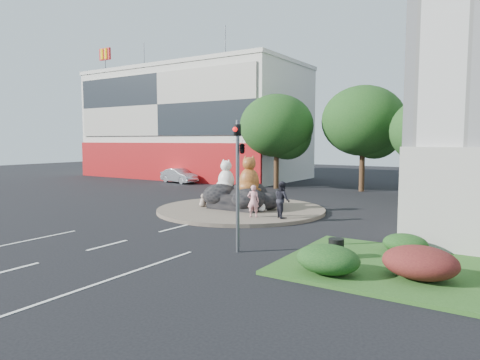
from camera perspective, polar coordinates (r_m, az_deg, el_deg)
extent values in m
plane|color=black|center=(18.33, -17.22, -8.32)|extent=(120.00, 120.00, 0.00)
cylinder|color=brown|center=(25.74, 0.13, -3.96)|extent=(10.00, 10.00, 0.20)
cube|color=silver|center=(50.60, -6.05, 7.26)|extent=(25.00, 12.00, 12.00)
cube|color=#9D0E10|center=(46.07, -10.74, 2.42)|extent=(25.00, 0.30, 4.00)
cube|color=#B2AD9E|center=(46.14, -10.91, 9.88)|extent=(24.00, 0.15, 6.50)
cube|color=silver|center=(51.19, -6.12, 14.21)|extent=(25.20, 12.20, 0.40)
cylinder|color=#595B60|center=(56.85, -12.66, 15.47)|extent=(0.10, 0.10, 4.00)
cylinder|color=#595B60|center=(51.49, -1.97, 17.24)|extent=(0.10, 0.10, 5.00)
cube|color=#9D0E10|center=(56.06, -17.56, 15.71)|extent=(1.80, 0.25, 1.40)
cube|color=#234B19|center=(15.07, 25.40, -11.34)|extent=(10.00, 6.00, 0.12)
cylinder|color=#382314|center=(37.87, 4.86, 1.69)|extent=(0.44, 0.44, 3.74)
ellipsoid|color=#113813|center=(37.81, 4.91, 7.23)|extent=(6.46, 6.46, 5.49)
sphere|color=#113813|center=(37.87, 6.33, 5.92)|extent=(4.25, 4.25, 4.25)
sphere|color=#113813|center=(37.87, 3.75, 6.33)|extent=(3.74, 3.74, 3.74)
cylinder|color=#382314|center=(37.03, 15.95, 1.59)|extent=(0.44, 0.44, 3.96)
ellipsoid|color=#113813|center=(37.00, 16.11, 7.58)|extent=(6.84, 6.84, 5.81)
sphere|color=#113813|center=(37.23, 17.48, 6.15)|extent=(4.50, 4.50, 4.50)
sphere|color=#113813|center=(36.90, 14.90, 6.64)|extent=(3.96, 3.96, 3.96)
cylinder|color=#382314|center=(31.83, 24.19, 0.16)|extent=(0.44, 0.44, 3.30)
ellipsoid|color=#113813|center=(31.73, 24.41, 5.97)|extent=(5.70, 5.70, 4.84)
sphere|color=#113813|center=(32.11, 25.91, 4.56)|extent=(3.75, 3.75, 3.75)
sphere|color=#113813|center=(31.54, 23.03, 5.08)|extent=(3.30, 3.30, 3.30)
ellipsoid|color=#113813|center=(13.75, 11.65, -10.31)|extent=(2.00, 1.60, 0.90)
ellipsoid|color=#471315|center=(14.03, 22.89, -10.11)|extent=(2.20, 1.76, 0.99)
ellipsoid|color=#113813|center=(16.92, 21.18, -7.92)|extent=(1.60, 1.28, 0.72)
cylinder|color=#595B60|center=(16.07, -0.31, -0.93)|extent=(0.14, 0.14, 5.00)
imported|color=black|center=(15.97, -0.31, 5.14)|extent=(0.21, 0.26, 1.30)
imported|color=black|center=(15.87, 0.30, 4.42)|extent=(0.26, 1.24, 0.50)
sphere|color=red|center=(15.83, -0.67, 6.77)|extent=(0.18, 0.18, 0.18)
cylinder|color=#595B60|center=(19.81, 28.32, 15.61)|extent=(2.00, 0.12, 0.12)
cube|color=silver|center=(19.90, 25.33, 15.39)|extent=(0.50, 0.22, 0.12)
imported|color=pink|center=(22.61, 1.79, -2.82)|extent=(0.73, 0.62, 1.70)
imported|color=black|center=(22.44, 5.66, -2.62)|extent=(1.18, 1.17, 1.92)
imported|color=#B5B8BD|center=(43.11, -8.12, 0.56)|extent=(4.59, 2.34, 1.44)
cylinder|color=black|center=(15.62, 12.70, -8.85)|extent=(0.64, 0.64, 0.68)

